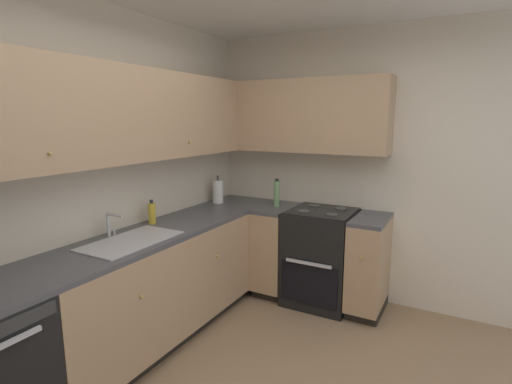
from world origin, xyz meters
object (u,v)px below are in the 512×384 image
at_px(oven_range, 321,256).
at_px(soap_bottle, 152,213).
at_px(paper_towel_roll, 218,192).
at_px(oil_bottle, 277,193).

height_order(oven_range, soap_bottle, soap_bottle).
height_order(paper_towel_roll, oil_bottle, paper_towel_roll).
relative_size(soap_bottle, oil_bottle, 0.72).
bearing_deg(soap_bottle, oven_range, -45.01).
bearing_deg(paper_towel_roll, oil_bottle, -77.37).
distance_m(oven_range, paper_towel_roll, 1.25).
distance_m(oven_range, soap_bottle, 1.68).
bearing_deg(oil_bottle, oven_range, -87.73).
bearing_deg(paper_towel_roll, oven_range, -81.83).
relative_size(oven_range, oil_bottle, 3.75).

